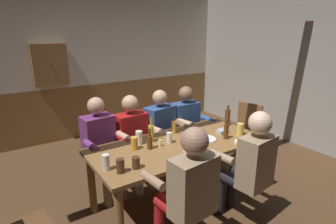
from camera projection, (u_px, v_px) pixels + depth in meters
name	position (u px, v px, depth m)	size (l,w,h in m)	color
ground_plane	(172.00, 196.00, 3.36)	(6.63, 6.63, 0.00)	#4C331E
back_wall_upper	(90.00, 39.00, 4.95)	(5.53, 0.12, 1.65)	beige
back_wall_wainscot	(96.00, 108.00, 5.33)	(5.53, 0.12, 0.98)	brown
side_wall_concrete	(313.00, 71.00, 4.48)	(0.12, 5.20, 2.63)	gray
dining_table	(179.00, 151.00, 3.07)	(1.96, 0.90, 0.75)	brown
person_0	(101.00, 143.00, 3.26)	(0.53, 0.56, 1.22)	#6B2D66
person_1	(134.00, 136.00, 3.49)	(0.55, 0.54, 1.18)	#AD1919
person_2	(164.00, 129.00, 3.73)	(0.60, 0.60, 1.20)	#2D4C84
person_3	(188.00, 124.00, 3.95)	(0.55, 0.52, 1.20)	#2D4C84
person_4	(188.00, 187.00, 2.30)	(0.56, 0.55, 1.25)	#997F60
person_5	(250.00, 163.00, 2.72)	(0.53, 0.55, 1.24)	#997F60
chair_empty_near_left	(245.00, 130.00, 4.22)	(0.53, 0.53, 0.88)	brown
table_candle	(160.00, 143.00, 2.96)	(0.04, 0.04, 0.08)	#F9E08C
condiment_caddy	(222.00, 131.00, 3.34)	(0.14, 0.10, 0.05)	#B2B7BC
plate_0	(193.00, 150.00, 2.87)	(0.20, 0.20, 0.01)	white
plate_1	(205.00, 139.00, 3.15)	(0.26, 0.26, 0.01)	white
bottle_0	(227.00, 117.00, 3.60)	(0.07, 0.07, 0.28)	#593314
bottle_1	(151.00, 133.00, 3.07)	(0.06, 0.06, 0.28)	gold
bottle_2	(150.00, 141.00, 2.88)	(0.06, 0.06, 0.23)	#593314
bottle_3	(226.00, 131.00, 3.15)	(0.06, 0.06, 0.24)	#593314
pint_glass_0	(255.00, 133.00, 3.16)	(0.08, 0.08, 0.13)	#4C2D19
pint_glass_1	(240.00, 129.00, 3.28)	(0.08, 0.08, 0.14)	#E5C64C
pint_glass_2	(136.00, 163.00, 2.48)	(0.08, 0.08, 0.11)	#4C2D19
pint_glass_3	(139.00, 138.00, 3.01)	(0.07, 0.07, 0.15)	white
pint_glass_4	(174.00, 127.00, 3.32)	(0.07, 0.07, 0.15)	gold
pint_glass_5	(106.00, 163.00, 2.44)	(0.07, 0.07, 0.15)	white
pint_glass_6	(120.00, 166.00, 2.40)	(0.07, 0.07, 0.13)	#4C2D19
pint_glass_7	(134.00, 143.00, 2.87)	(0.08, 0.08, 0.14)	gold
pint_glass_8	(169.00, 138.00, 3.05)	(0.06, 0.06, 0.12)	white
wall_dart_cabinet	(50.00, 65.00, 4.56)	(0.56, 0.15, 0.70)	brown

